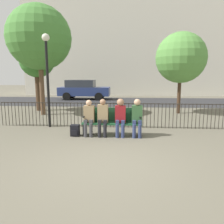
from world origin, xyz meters
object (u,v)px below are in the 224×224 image
object	(u,v)px
seated_person_0	(89,116)
tree_2	(37,61)
seated_person_3	(137,116)
tree_0	(39,38)
tree_1	(181,58)
seated_person_2	(120,115)
parked_car_0	(83,89)
lamp_post	(47,66)
seated_person_1	(103,116)
backpack	(75,130)
park_bench	(112,120)

from	to	relation	value
seated_person_0	tree_2	xyz separation A→B (m)	(-3.79, 5.08, 2.10)
seated_person_3	tree_0	size ratio (longest dim) A/B	0.23
tree_0	tree_1	xyz separation A→B (m)	(7.00, 0.94, -0.91)
seated_person_0	seated_person_2	world-z (taller)	seated_person_2
tree_2	tree_0	bearing A→B (deg)	-60.91
tree_2	parked_car_0	bearing A→B (deg)	77.63
lamp_post	parked_car_0	distance (m)	10.11
tree_1	parked_car_0	distance (m)	9.29
tree_1	tree_2	distance (m)	7.74
seated_person_0	seated_person_3	world-z (taller)	seated_person_3
seated_person_1	tree_2	bearing A→B (deg)	129.94
seated_person_1	tree_1	world-z (taller)	tree_1
seated_person_2	lamp_post	bearing A→B (deg)	157.76
seated_person_1	seated_person_0	bearing A→B (deg)	-179.76
seated_person_3	backpack	size ratio (longest dim) A/B	3.33
seated_person_0	tree_0	size ratio (longest dim) A/B	0.22
park_bench	tree_1	size ratio (longest dim) A/B	0.47
lamp_post	parked_car_0	size ratio (longest dim) A/B	0.83
seated_person_0	park_bench	bearing A→B (deg)	9.82
tree_0	seated_person_1	bearing A→B (deg)	-46.91
seated_person_0	lamp_post	size ratio (longest dim) A/B	0.34
backpack	parked_car_0	bearing A→B (deg)	100.18
seated_person_0	tree_2	world-z (taller)	tree_2
tree_0	backpack	bearing A→B (deg)	-55.79
lamp_post	tree_2	bearing A→B (deg)	117.31
seated_person_3	tree_1	size ratio (longest dim) A/B	0.30
seated_person_2	tree_1	size ratio (longest dim) A/B	0.30
seated_person_3	tree_0	bearing A→B (deg)	140.93
tree_2	parked_car_0	xyz separation A→B (m)	(1.32, 6.04, -1.92)
seated_person_0	seated_person_2	xyz separation A→B (m)	(1.03, 0.00, 0.04)
backpack	tree_2	world-z (taller)	tree_2
tree_2	seated_person_3	bearing A→B (deg)	-43.42
tree_2	tree_1	bearing A→B (deg)	-2.78
backpack	tree_2	distance (m)	6.65
tree_0	tree_1	distance (m)	7.12
seated_person_1	lamp_post	size ratio (longest dim) A/B	0.35
lamp_post	tree_1	bearing A→B (deg)	32.00
seated_person_0	lamp_post	distance (m)	2.68
seated_person_1	tree_2	distance (m)	6.94
seated_person_2	seated_person_3	size ratio (longest dim) A/B	1.00
seated_person_1	seated_person_3	distance (m)	1.11
seated_person_0	tree_1	size ratio (longest dim) A/B	0.29
seated_person_1	parked_car_0	bearing A→B (deg)	104.75
seated_person_3	parked_car_0	xyz separation A→B (m)	(-4.04, 11.11, 0.15)
seated_person_0	tree_1	xyz separation A→B (m)	(3.94, 4.70, 2.20)
park_bench	seated_person_0	xyz separation A→B (m)	(-0.76, -0.13, 0.16)
seated_person_1	tree_0	world-z (taller)	tree_0
seated_person_1	seated_person_2	bearing A→B (deg)	0.09
seated_person_0	lamp_post	bearing A→B (deg)	146.97
seated_person_0	seated_person_3	bearing A→B (deg)	0.08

